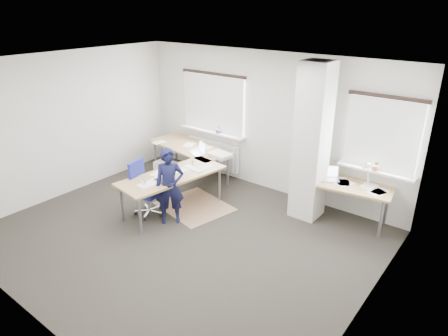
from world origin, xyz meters
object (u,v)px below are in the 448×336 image
Objects in this scene: task_chair at (147,200)px; desk_main at (183,161)px; person at (170,186)px; desk_side at (350,187)px.

desk_main is at bearing 83.19° from task_chair.
task_chair is 0.68m from person.
desk_main is 1.17m from person.
desk_side reaches higher than desk_main.
desk_main is 1.98× the size of desk_side.
desk_side is 3.62m from task_chair.
person is (0.54, 0.07, 0.41)m from task_chair.
desk_main is at bearing -171.63° from desk_side.
desk_main is 2.88× the size of task_chair.
person is at bearing -3.01° from task_chair.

